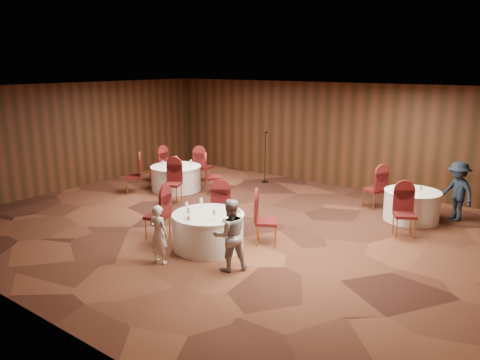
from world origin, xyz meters
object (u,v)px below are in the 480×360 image
Objects in this scene: table_main at (208,230)px; woman_b at (230,235)px; mic_stand at (265,167)px; woman_a at (159,234)px; man_c at (457,191)px; table_right at (412,205)px; table_left at (176,178)px.

woman_b is (1.03, -0.58, 0.31)m from table_main.
woman_a is at bearing -73.46° from mic_stand.
woman_a is 0.85× the size of woman_b.
woman_a is at bearing -102.36° from table_main.
mic_stand is at bearing -148.51° from man_c.
mic_stand reaches higher than table_right.
table_right is 1.14m from man_c.
table_main is at bearing -82.64° from woman_b.
table_left is 1.11× the size of woman_b.
mic_stand is at bearing -114.85° from woman_b.
woman_b is at bearing -110.05° from table_right.
man_c reaches higher than table_main.
mic_stand is at bearing 168.71° from table_right.
table_main is 6.23m from man_c.
woman_b is 0.93× the size of man_c.
table_main is 1.22m from woman_b.
table_right is (2.82, 4.35, 0.00)m from table_main.
table_left is 6.78m from table_right.
woman_b reaches higher than table_right.
woman_a is (3.55, -4.07, 0.20)m from table_left.
mic_stand reaches higher than table_left.
table_left is 1.03× the size of man_c.
man_c reaches higher than table_left.
man_c is (0.86, 0.66, 0.36)m from table_right.
man_c is (3.69, 5.01, 0.36)m from table_main.
table_main and table_left have the same top height.
man_c is (2.66, 5.58, 0.05)m from woman_b.
man_c is at bearing -168.77° from woman_b.
table_left is 1.31× the size of woman_a.
table_main is at bearing -37.48° from table_left.
man_c is at bearing 37.39° from table_right.
mic_stand is at bearing -76.91° from woman_a.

